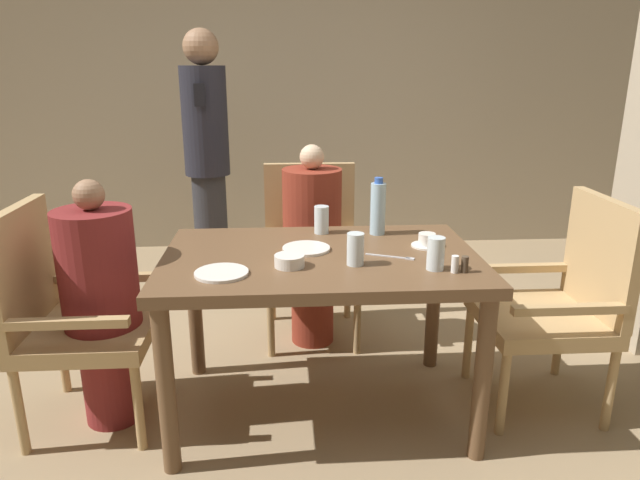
{
  "coord_description": "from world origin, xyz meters",
  "views": [
    {
      "loc": [
        -0.15,
        -2.29,
        1.53
      ],
      "look_at": [
        0.0,
        0.04,
        0.81
      ],
      "focal_mm": 32.0,
      "sensor_mm": 36.0,
      "label": 1
    }
  ],
  "objects_px": {
    "standing_host": "(207,157)",
    "plate_main_left": "(306,248)",
    "glass_tall_far": "(436,253)",
    "diner_in_far_chair": "(312,244)",
    "teacup_with_saucer": "(427,241)",
    "diner_in_left_chair": "(102,302)",
    "glass_tall_near": "(355,249)",
    "chair_left_side": "(67,311)",
    "water_bottle": "(378,208)",
    "glass_tall_mid": "(321,220)",
    "chair_right_side": "(561,298)",
    "plate_main_right": "(221,273)",
    "bowl_small": "(289,261)",
    "chair_far_side": "(311,246)"
  },
  "relations": [
    {
      "from": "chair_far_side",
      "to": "glass_tall_mid",
      "type": "bearing_deg",
      "value": -87.26
    },
    {
      "from": "chair_right_side",
      "to": "plate_main_left",
      "type": "xyz_separation_m",
      "value": [
        -1.14,
        0.06,
        0.24
      ]
    },
    {
      "from": "diner_in_left_chair",
      "to": "plate_main_right",
      "type": "relative_size",
      "value": 5.25
    },
    {
      "from": "chair_left_side",
      "to": "glass_tall_far",
      "type": "xyz_separation_m",
      "value": [
        1.52,
        -0.22,
        0.3
      ]
    },
    {
      "from": "chair_far_side",
      "to": "glass_tall_mid",
      "type": "distance_m",
      "value": 0.61
    },
    {
      "from": "chair_left_side",
      "to": "diner_in_far_chair",
      "type": "relative_size",
      "value": 0.87
    },
    {
      "from": "plate_main_right",
      "to": "glass_tall_mid",
      "type": "bearing_deg",
      "value": 52.0
    },
    {
      "from": "glass_tall_near",
      "to": "diner_in_far_chair",
      "type": "bearing_deg",
      "value": 98.81
    },
    {
      "from": "diner_in_far_chair",
      "to": "glass_tall_mid",
      "type": "distance_m",
      "value": 0.45
    },
    {
      "from": "water_bottle",
      "to": "glass_tall_mid",
      "type": "relative_size",
      "value": 2.07
    },
    {
      "from": "chair_left_side",
      "to": "glass_tall_far",
      "type": "bearing_deg",
      "value": -8.08
    },
    {
      "from": "chair_right_side",
      "to": "standing_host",
      "type": "bearing_deg",
      "value": 138.44
    },
    {
      "from": "chair_far_side",
      "to": "chair_left_side",
      "type": "bearing_deg",
      "value": -141.93
    },
    {
      "from": "bowl_small",
      "to": "glass_tall_near",
      "type": "xyz_separation_m",
      "value": [
        0.26,
        0.01,
        0.04
      ]
    },
    {
      "from": "chair_far_side",
      "to": "glass_tall_mid",
      "type": "relative_size",
      "value": 7.46
    },
    {
      "from": "diner_in_left_chair",
      "to": "glass_tall_near",
      "type": "height_order",
      "value": "diner_in_left_chair"
    },
    {
      "from": "chair_far_side",
      "to": "diner_in_left_chair",
      "type": "bearing_deg",
      "value": -137.73
    },
    {
      "from": "water_bottle",
      "to": "glass_tall_near",
      "type": "relative_size",
      "value": 2.07
    },
    {
      "from": "standing_host",
      "to": "plate_main_left",
      "type": "relative_size",
      "value": 8.43
    },
    {
      "from": "teacup_with_saucer",
      "to": "glass_tall_mid",
      "type": "relative_size",
      "value": 1.04
    },
    {
      "from": "chair_far_side",
      "to": "standing_host",
      "type": "distance_m",
      "value": 1.04
    },
    {
      "from": "chair_left_side",
      "to": "water_bottle",
      "type": "bearing_deg",
      "value": 11.88
    },
    {
      "from": "standing_host",
      "to": "diner_in_left_chair",
      "type": "bearing_deg",
      "value": -100.15
    },
    {
      "from": "plate_main_left",
      "to": "glass_tall_far",
      "type": "xyz_separation_m",
      "value": [
        0.5,
        -0.28,
        0.06
      ]
    },
    {
      "from": "chair_right_side",
      "to": "plate_main_left",
      "type": "relative_size",
      "value": 4.71
    },
    {
      "from": "diner_in_far_chair",
      "to": "teacup_with_saucer",
      "type": "distance_m",
      "value": 0.81
    },
    {
      "from": "diner_in_left_chair",
      "to": "glass_tall_near",
      "type": "bearing_deg",
      "value": -7.52
    },
    {
      "from": "diner_in_far_chair",
      "to": "plate_main_left",
      "type": "bearing_deg",
      "value": -95.29
    },
    {
      "from": "standing_host",
      "to": "chair_far_side",
      "type": "bearing_deg",
      "value": -46.59
    },
    {
      "from": "diner_in_left_chair",
      "to": "plate_main_right",
      "type": "xyz_separation_m",
      "value": [
        0.54,
        -0.22,
        0.2
      ]
    },
    {
      "from": "plate_main_right",
      "to": "diner_in_far_chair",
      "type": "bearing_deg",
      "value": 66.62
    },
    {
      "from": "diner_in_left_chair",
      "to": "plate_main_left",
      "type": "distance_m",
      "value": 0.9
    },
    {
      "from": "chair_right_side",
      "to": "bowl_small",
      "type": "distance_m",
      "value": 1.25
    },
    {
      "from": "chair_left_side",
      "to": "standing_host",
      "type": "height_order",
      "value": "standing_host"
    },
    {
      "from": "diner_in_far_chair",
      "to": "glass_tall_mid",
      "type": "relative_size",
      "value": 8.59
    },
    {
      "from": "glass_tall_mid",
      "to": "chair_far_side",
      "type": "bearing_deg",
      "value": 92.74
    },
    {
      "from": "chair_right_side",
      "to": "plate_main_right",
      "type": "bearing_deg",
      "value": -171.59
    },
    {
      "from": "diner_in_far_chair",
      "to": "teacup_with_saucer",
      "type": "height_order",
      "value": "diner_in_far_chair"
    },
    {
      "from": "plate_main_left",
      "to": "glass_tall_near",
      "type": "relative_size",
      "value": 1.58
    },
    {
      "from": "diner_in_left_chair",
      "to": "water_bottle",
      "type": "bearing_deg",
      "value": 13.29
    },
    {
      "from": "water_bottle",
      "to": "standing_host",
      "type": "bearing_deg",
      "value": 127.03
    },
    {
      "from": "diner_in_left_chair",
      "to": "chair_right_side",
      "type": "relative_size",
      "value": 1.11
    },
    {
      "from": "teacup_with_saucer",
      "to": "glass_tall_near",
      "type": "height_order",
      "value": "glass_tall_near"
    },
    {
      "from": "standing_host",
      "to": "glass_tall_mid",
      "type": "height_order",
      "value": "standing_host"
    },
    {
      "from": "chair_left_side",
      "to": "plate_main_right",
      "type": "relative_size",
      "value": 4.71
    },
    {
      "from": "chair_left_side",
      "to": "teacup_with_saucer",
      "type": "height_order",
      "value": "chair_left_side"
    },
    {
      "from": "chair_right_side",
      "to": "water_bottle",
      "type": "height_order",
      "value": "water_bottle"
    },
    {
      "from": "plate_main_right",
      "to": "diner_in_left_chair",
      "type": "bearing_deg",
      "value": 157.82
    },
    {
      "from": "standing_host",
      "to": "bowl_small",
      "type": "relative_size",
      "value": 14.53
    },
    {
      "from": "diner_in_far_chair",
      "to": "bowl_small",
      "type": "relative_size",
      "value": 9.36
    }
  ]
}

